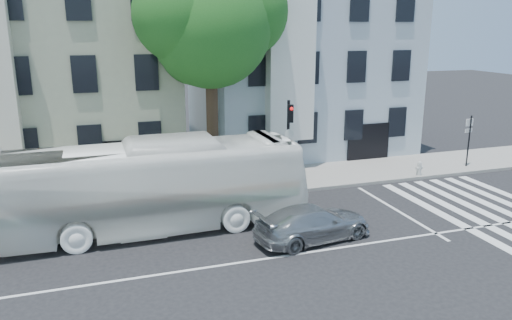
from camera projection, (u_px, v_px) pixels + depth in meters
name	position (u px, v px, depth m)	size (l,w,h in m)	color
ground	(273.00, 258.00, 16.71)	(120.00, 120.00, 0.00)	black
sidewalk_far	(216.00, 186.00, 24.03)	(80.00, 4.00, 0.15)	gray
building_left	(57.00, 65.00, 26.95)	(12.00, 10.00, 11.00)	#9A9D83
building_right	(297.00, 60.00, 31.16)	(12.00, 10.00, 11.00)	#A4B3C3
street_tree	(210.00, 19.00, 22.72)	(7.30, 5.90, 11.10)	#2D2116
bus	(142.00, 187.00, 18.54)	(12.38, 2.90, 3.45)	white
sedan	(313.00, 223.00, 18.00)	(4.42, 1.80, 1.28)	#A2A5A9
hedge	(191.00, 191.00, 21.90)	(8.50, 0.84, 0.70)	#20581C
traffic_signal	(289.00, 131.00, 23.73)	(0.42, 0.53, 4.15)	black
fire_hydrant	(419.00, 168.00, 25.44)	(0.41, 0.24, 0.73)	#BABBB6
far_sign_pole	(469.00, 135.00, 26.77)	(0.50, 0.19, 2.79)	black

